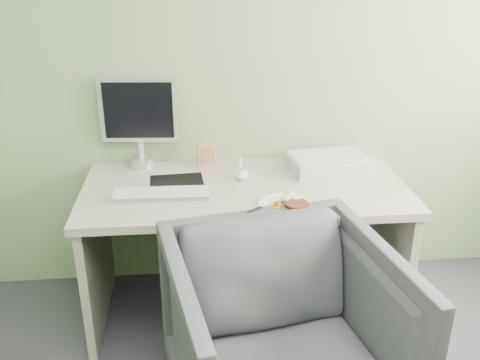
{
  "coord_description": "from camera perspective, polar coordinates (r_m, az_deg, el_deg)",
  "views": [
    {
      "loc": [
        -0.24,
        -0.77,
        1.81
      ],
      "look_at": [
        -0.04,
        1.5,
        0.82
      ],
      "focal_mm": 40.0,
      "sensor_mm": 36.0,
      "label": 1
    }
  ],
  "objects": [
    {
      "name": "photo_frame",
      "position": [
        2.85,
        -3.51,
        2.68
      ],
      "size": [
        0.11,
        0.05,
        0.14
      ],
      "primitive_type": "cube",
      "rotation": [
        0.0,
        0.0,
        0.31
      ],
      "color": "#A1694B",
      "rests_on": "desk"
    },
    {
      "name": "wall_back",
      "position": [
        2.82,
        -0.2,
        14.13
      ],
      "size": [
        3.5,
        0.0,
        3.5
      ],
      "primitive_type": "plane",
      "rotation": [
        1.57,
        0.0,
        0.0
      ],
      "color": "gray",
      "rests_on": "floor"
    },
    {
      "name": "carrot_heap",
      "position": [
        2.37,
        3.83,
        -2.78
      ],
      "size": [
        0.07,
        0.07,
        0.04
      ],
      "primitive_type": "cube",
      "rotation": [
        0.0,
        0.0,
        -0.41
      ],
      "color": "#FF6D05",
      "rests_on": "plate"
    },
    {
      "name": "scanner",
      "position": [
        2.87,
        9.46,
        1.77
      ],
      "size": [
        0.45,
        0.33,
        0.06
      ],
      "primitive_type": "cube",
      "rotation": [
        0.0,
        0.0,
        0.13
      ],
      "color": "silver",
      "rests_on": "desk"
    },
    {
      "name": "plate",
      "position": [
        2.43,
        4.78,
        -2.76
      ],
      "size": [
        0.25,
        0.25,
        0.01
      ],
      "primitive_type": "cylinder",
      "color": "white",
      "rests_on": "desk"
    },
    {
      "name": "potato_pile",
      "position": [
        2.44,
        5.26,
        -1.83
      ],
      "size": [
        0.11,
        0.08,
        0.06
      ],
      "primitive_type": "ellipsoid",
      "rotation": [
        0.0,
        0.0,
        -0.03
      ],
      "color": "tan",
      "rests_on": "plate"
    },
    {
      "name": "eyedrop_bottle",
      "position": [
        2.86,
        -0.01,
        1.98
      ],
      "size": [
        0.02,
        0.02,
        0.07
      ],
      "color": "white",
      "rests_on": "desk"
    },
    {
      "name": "desk",
      "position": [
        2.72,
        0.52,
        -4.14
      ],
      "size": [
        1.6,
        0.75,
        0.73
      ],
      "color": "#B7A999",
      "rests_on": "floor"
    },
    {
      "name": "steak",
      "position": [
        2.38,
        6.07,
        -2.8
      ],
      "size": [
        0.11,
        0.11,
        0.03
      ],
      "primitive_type": "cylinder",
      "rotation": [
        0.0,
        0.0,
        -0.06
      ],
      "color": "black",
      "rests_on": "plate"
    },
    {
      "name": "mousepad",
      "position": [
        2.68,
        -6.74,
        -0.33
      ],
      "size": [
        0.28,
        0.25,
        0.0
      ],
      "primitive_type": "cube",
      "rotation": [
        0.0,
        0.0,
        0.07
      ],
      "color": "black",
      "rests_on": "desk"
    },
    {
      "name": "steak_knife",
      "position": [
        2.36,
        2.24,
        -3.08
      ],
      "size": [
        0.19,
        0.14,
        0.02
      ],
      "rotation": [
        0.0,
        0.0,
        0.63
      ],
      "color": "silver",
      "rests_on": "plate"
    },
    {
      "name": "computer_mouse",
      "position": [
        2.72,
        0.29,
        0.56
      ],
      "size": [
        0.09,
        0.12,
        0.04
      ],
      "primitive_type": "ellipsoid",
      "rotation": [
        0.0,
        0.0,
        -0.32
      ],
      "color": "white",
      "rests_on": "desk"
    },
    {
      "name": "desk_chair",
      "position": [
        2.2,
        4.71,
        -16.59
      ],
      "size": [
        0.99,
        1.01,
        0.79
      ],
      "primitive_type": "imported",
      "rotation": [
        0.0,
        0.0,
        0.19
      ],
      "color": "#38383D",
      "rests_on": "floor"
    },
    {
      "name": "monitor",
      "position": [
        2.84,
        -10.75,
        6.57
      ],
      "size": [
        0.4,
        0.12,
        0.48
      ],
      "rotation": [
        0.0,
        0.0,
        -0.08
      ],
      "color": "silver",
      "rests_on": "desk"
    },
    {
      "name": "keyboard",
      "position": [
        2.54,
        -8.39,
        -1.47
      ],
      "size": [
        0.45,
        0.14,
        0.02
      ],
      "primitive_type": "cube",
      "rotation": [
        0.0,
        0.0,
        -0.03
      ],
      "color": "white",
      "rests_on": "desk"
    }
  ]
}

